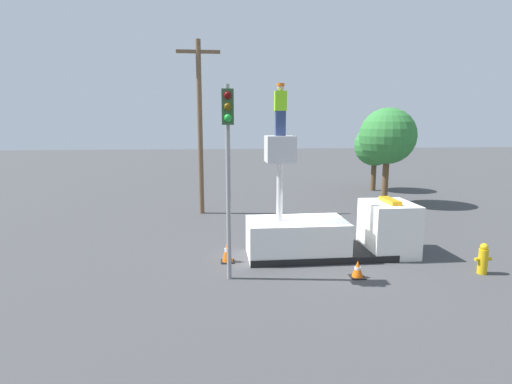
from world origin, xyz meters
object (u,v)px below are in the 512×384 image
bucket_truck (330,233)px  traffic_cone_rear (227,251)px  traffic_light_pole (228,145)px  tree_right_bg (388,136)px  fire_hydrant (483,259)px  utility_pole (200,123)px  worker (280,110)px  traffic_cone_curbside (358,269)px  tree_left_bg (375,146)px

bucket_truck → traffic_cone_rear: 3.76m
traffic_light_pole → tree_right_bg: size_ratio=1.04×
fire_hydrant → tree_right_bg: bearing=82.5°
traffic_cone_rear → utility_pole: 8.98m
worker → utility_pole: bearing=111.9°
fire_hydrant → traffic_cone_curbside: fire_hydrant is taller
bucket_truck → tree_left_bg: (7.10, 13.47, 2.33)m
fire_hydrant → tree_left_bg: tree_left_bg is taller
utility_pole → traffic_cone_rear: bearing=-81.8°
traffic_light_pole → traffic_cone_curbside: 5.57m
bucket_truck → traffic_light_pole: bearing=-151.9°
worker → traffic_cone_curbside: (2.14, -2.17, -4.96)m
fire_hydrant → traffic_cone_rear: fire_hydrant is taller
bucket_truck → worker: (-1.86, 0.00, 4.36)m
traffic_cone_rear → utility_pole: utility_pole is taller
traffic_light_pole → traffic_cone_curbside: size_ratio=10.68×
worker → traffic_cone_rear: (-1.86, -0.34, -4.84)m
traffic_cone_rear → traffic_cone_curbside: traffic_cone_rear is taller
worker → tree_left_bg: bearing=56.4°
traffic_cone_curbside → utility_pole: utility_pole is taller
worker → traffic_cone_curbside: worker is taller
utility_pole → traffic_light_pole: bearing=-83.2°
bucket_truck → traffic_cone_rear: size_ratio=7.59×
bucket_truck → tree_left_bg: tree_left_bg is taller
fire_hydrant → traffic_light_pole: bearing=178.0°
worker → traffic_cone_curbside: bearing=-45.4°
worker → traffic_cone_curbside: 5.82m
bucket_truck → tree_right_bg: (5.81, 8.58, 3.15)m
traffic_cone_rear → tree_right_bg: bearing=43.1°
worker → fire_hydrant: 8.14m
traffic_light_pole → tree_left_bg: size_ratio=1.26×
worker → fire_hydrant: bearing=-20.0°
worker → traffic_cone_rear: bearing=-169.7°
bucket_truck → tree_right_bg: bearing=55.9°
bucket_truck → fire_hydrant: (4.38, -2.27, -0.36)m
tree_right_bg → tree_left_bg: bearing=75.2°
worker → traffic_cone_curbside: size_ratio=3.17×
tree_left_bg → utility_pole: 13.48m
traffic_light_pole → fire_hydrant: traffic_light_pole is taller
fire_hydrant → worker: bearing=160.0°
worker → tree_left_bg: size_ratio=0.38×
utility_pole → traffic_cone_curbside: bearing=-61.9°
traffic_cone_curbside → tree_right_bg: 12.65m
traffic_cone_rear → tree_right_bg: (9.53, 8.92, 3.62)m
tree_left_bg → tree_right_bg: 5.12m
traffic_light_pole → tree_right_bg: traffic_light_pole is taller
worker → utility_pole: utility_pole is taller
traffic_light_pole → utility_pole: 9.48m
bucket_truck → fire_hydrant: size_ratio=6.02×
bucket_truck → traffic_light_pole: size_ratio=1.03×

